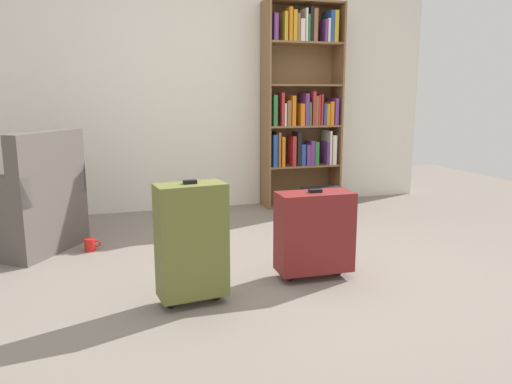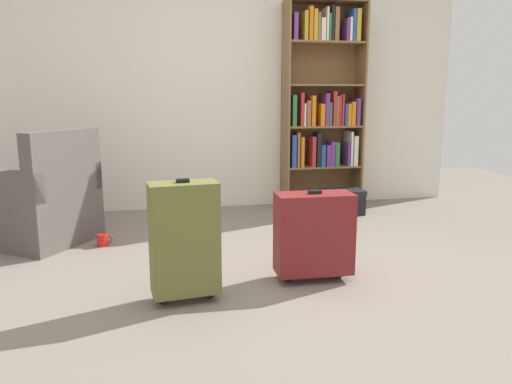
# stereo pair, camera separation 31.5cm
# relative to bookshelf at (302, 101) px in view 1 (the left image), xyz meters

# --- Properties ---
(ground_plane) EXTENTS (8.39, 8.39, 0.00)m
(ground_plane) POSITION_rel_bookshelf_xyz_m (-0.92, -2.03, -1.09)
(ground_plane) COLOR slate
(back_wall) EXTENTS (4.79, 0.10, 2.60)m
(back_wall) POSITION_rel_bookshelf_xyz_m (-0.92, 0.21, 0.21)
(back_wall) COLOR silver
(back_wall) RESTS_ON ground
(bookshelf) EXTENTS (0.81, 0.30, 2.07)m
(bookshelf) POSITION_rel_bookshelf_xyz_m (0.00, 0.00, 0.00)
(bookshelf) COLOR brown
(bookshelf) RESTS_ON ground
(armchair) EXTENTS (0.97, 0.97, 0.90)m
(armchair) POSITION_rel_bookshelf_xyz_m (-2.58, -0.85, -0.77)
(armchair) COLOR #59514C
(armchair) RESTS_ON ground
(mug) EXTENTS (0.12, 0.08, 0.10)m
(mug) POSITION_rel_bookshelf_xyz_m (-2.12, -1.04, -1.04)
(mug) COLOR red
(mug) RESTS_ON ground
(storage_box) EXTENTS (0.40, 0.26, 0.24)m
(storage_box) POSITION_rel_bookshelf_xyz_m (0.09, -0.40, -0.96)
(storage_box) COLOR black
(storage_box) RESTS_ON ground
(suitcase_dark_red) EXTENTS (0.48, 0.23, 0.58)m
(suitcase_dark_red) POSITION_rel_bookshelf_xyz_m (-0.72, -2.04, -0.78)
(suitcase_dark_red) COLOR maroon
(suitcase_dark_red) RESTS_ON ground
(suitcase_olive) EXTENTS (0.40, 0.24, 0.71)m
(suitcase_olive) POSITION_rel_bookshelf_xyz_m (-1.54, -2.21, -0.72)
(suitcase_olive) COLOR brown
(suitcase_olive) RESTS_ON ground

